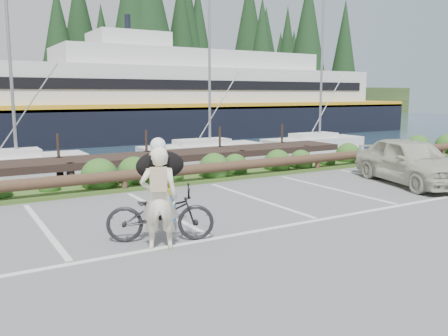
{
  "coord_description": "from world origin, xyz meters",
  "views": [
    {
      "loc": [
        -4.19,
        -7.8,
        2.67
      ],
      "look_at": [
        0.92,
        0.79,
        1.1
      ],
      "focal_mm": 38.0,
      "sensor_mm": 36.0,
      "label": 1
    }
  ],
  "objects": [
    {
      "name": "vegetation_strip",
      "position": [
        0.0,
        5.3,
        0.05
      ],
      "size": [
        34.0,
        1.6,
        0.1
      ],
      "primitive_type": "cube",
      "color": "#3D5B21",
      "rests_on": "ground"
    },
    {
      "name": "dog",
      "position": [
        -0.64,
        0.56,
        1.31
      ],
      "size": [
        0.84,
        1.09,
        0.57
      ],
      "primitive_type": "ellipsoid",
      "rotation": [
        0.0,
        0.0,
        1.14
      ],
      "color": "black",
      "rests_on": "bicycle"
    },
    {
      "name": "bicycle",
      "position": [
        -0.9,
        -0.01,
        0.51
      ],
      "size": [
        2.06,
        1.43,
        1.03
      ],
      "primitive_type": "imported",
      "rotation": [
        0.0,
        0.0,
        1.14
      ],
      "color": "black",
      "rests_on": "ground"
    },
    {
      "name": "parked_car",
      "position": [
        7.72,
        1.34,
        0.7
      ],
      "size": [
        2.7,
        4.38,
        1.39
      ],
      "primitive_type": "imported",
      "rotation": [
        0.0,
        0.0,
        -0.28
      ],
      "color": "#B2B39D",
      "rests_on": "ground"
    },
    {
      "name": "log_rail",
      "position": [
        0.0,
        4.6,
        0.0
      ],
      "size": [
        32.0,
        0.3,
        0.6
      ],
      "primitive_type": null,
      "color": "#443021",
      "rests_on": "ground"
    },
    {
      "name": "cyclist",
      "position": [
        -1.09,
        -0.42,
        0.9
      ],
      "size": [
        0.77,
        0.66,
        1.8
      ],
      "primitive_type": "imported",
      "rotation": [
        0.0,
        0.0,
        2.71
      ],
      "color": "white",
      "rests_on": "ground"
    },
    {
      "name": "ground",
      "position": [
        0.0,
        0.0,
        0.0
      ],
      "size": [
        72.0,
        72.0,
        0.0
      ],
      "primitive_type": "plane",
      "color": "#5C5C5F"
    }
  ]
}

